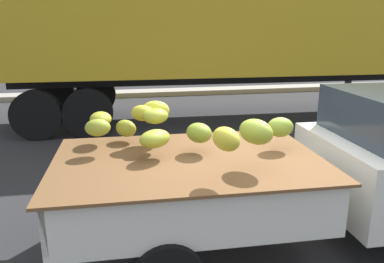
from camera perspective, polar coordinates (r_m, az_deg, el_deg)
The scene contains 4 objects.
ground at distance 4.55m, azimuth 10.47°, elevation -16.70°, with size 220.00×220.00×0.00m, color #28282B.
curb_strip at distance 13.74m, azimuth -4.61°, elevation 5.84°, with size 80.00×0.80×0.16m, color gray.
pickup_truck at distance 4.71m, azimuth 23.23°, elevation -4.64°, with size 4.90×1.95×1.70m.
semi_trailer at distance 10.00m, azimuth 5.96°, elevation 16.31°, with size 12.06×2.88×3.95m.
Camera 1 is at (-1.50, -3.55, 2.42)m, focal length 35.71 mm.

